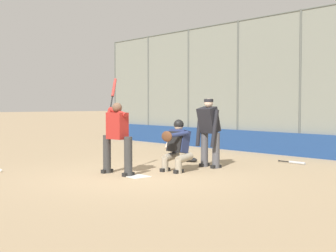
{
  "coord_description": "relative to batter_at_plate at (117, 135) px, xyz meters",
  "views": [
    {
      "loc": [
        -7.93,
        6.01,
        1.56
      ],
      "look_at": [
        0.16,
        -1.0,
        1.05
      ],
      "focal_mm": 50.0,
      "sensor_mm": 36.0,
      "label": 1
    }
  ],
  "objects": [
    {
      "name": "baseball_loose",
      "position": [
        2.01,
        1.82,
        -0.83
      ],
      "size": [
        0.07,
        0.07,
        0.07
      ],
      "primitive_type": "sphere",
      "color": "white",
      "rests_on": "ground_plane"
    },
    {
      "name": "spare_bat_third_base_side",
      "position": [
        -1.51,
        -4.55,
        -0.83
      ],
      "size": [
        0.82,
        0.07,
        0.07
      ],
      "rotation": [
        0.0,
        0.0,
        3.15
      ],
      "color": "black",
      "rests_on": "ground_plane"
    },
    {
      "name": "catcher_behind_plate",
      "position": [
        -0.53,
        -1.28,
        -0.24
      ],
      "size": [
        0.66,
        0.77,
        1.2
      ],
      "rotation": [
        0.0,
        0.0,
        0.13
      ],
      "color": "gray",
      "rests_on": "ground_plane"
    },
    {
      "name": "padding_wall",
      "position": [
        -0.55,
        -6.09,
        -0.52
      ],
      "size": [
        18.89,
        0.18,
        0.68
      ],
      "primitive_type": "cube",
      "color": "navy",
      "rests_on": "ground_plane"
    },
    {
      "name": "home_plate_marker",
      "position": [
        -0.55,
        -0.14,
        -0.86
      ],
      "size": [
        0.43,
        0.43,
        0.01
      ],
      "primitive_type": "cube",
      "color": "white",
      "rests_on": "ground_plane"
    },
    {
      "name": "backstop_fence",
      "position": [
        -0.55,
        -6.19,
        1.4
      ],
      "size": [
        19.36,
        0.08,
        4.35
      ],
      "color": "#515651",
      "rests_on": "ground_plane"
    },
    {
      "name": "fielding_glove_on_dirt",
      "position": [
        0.53,
        -2.77,
        -0.81
      ],
      "size": [
        0.33,
        0.25,
        0.12
      ],
      "color": "black",
      "rests_on": "ground_plane"
    },
    {
      "name": "umpire_home",
      "position": [
        -0.53,
        -2.35,
        0.04
      ],
      "size": [
        0.69,
        0.42,
        1.69
      ],
      "rotation": [
        0.0,
        0.0,
        -0.01
      ],
      "color": "#4C4C51",
      "rests_on": "ground_plane"
    },
    {
      "name": "batter_at_plate",
      "position": [
        0.0,
        0.0,
        0.0
      ],
      "size": [
        1.06,
        0.58,
        2.15
      ],
      "rotation": [
        0.0,
        0.0,
        0.11
      ],
      "color": "#333333",
      "rests_on": "ground_plane"
    },
    {
      "name": "ground_plane",
      "position": [
        -0.55,
        -0.14,
        -0.86
      ],
      "size": [
        160.0,
        160.0,
        0.0
      ],
      "primitive_type": "plane",
      "color": "tan"
    },
    {
      "name": "bleachers_beyond",
      "position": [
        2.86,
        -8.69,
        -0.38
      ],
      "size": [
        13.49,
        2.5,
        1.48
      ],
      "color": "slate",
      "rests_on": "ground_plane"
    }
  ]
}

